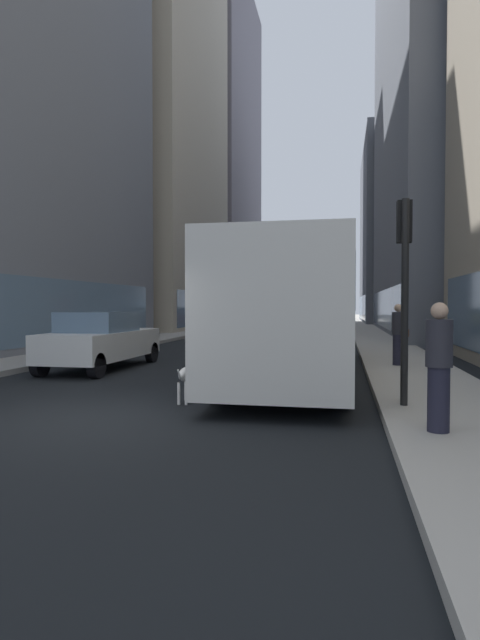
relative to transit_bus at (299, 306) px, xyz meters
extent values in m
plane|color=black|center=(-2.80, 29.25, -1.78)|extent=(120.00, 120.00, 0.00)
cube|color=gray|center=(-8.50, 29.25, -1.70)|extent=(2.40, 110.00, 0.15)
cube|color=#ADA89E|center=(2.90, 29.25, -1.70)|extent=(2.40, 110.00, 0.15)
cube|color=slate|center=(-9.40, 2.20, -0.18)|extent=(0.08, 21.50, 2.40)
cube|color=#B2A893|center=(-14.70, 23.73, 14.15)|extent=(11.54, 15.04, 31.85)
cube|color=slate|center=(-8.95, 23.73, -0.18)|extent=(0.08, 13.54, 2.40)
cube|color=slate|center=(-14.70, 41.04, 16.30)|extent=(11.79, 17.35, 36.16)
cube|color=slate|center=(-8.82, 41.04, -0.18)|extent=(0.08, 15.62, 2.40)
cube|color=slate|center=(9.10, 20.82, 16.34)|extent=(10.74, 23.74, 36.23)
cube|color=slate|center=(3.75, 20.82, -0.18)|extent=(0.08, 21.37, 2.40)
cube|color=slate|center=(9.10, 41.99, 7.34)|extent=(11.90, 17.58, 18.24)
cube|color=slate|center=(3.17, 41.99, -0.18)|extent=(0.08, 15.82, 2.40)
cube|color=silver|center=(0.00, -0.01, -0.10)|extent=(2.55, 11.50, 2.75)
cube|color=slate|center=(0.00, -0.01, 0.39)|extent=(2.57, 11.04, 0.90)
cube|color=black|center=(0.00, 5.69, -1.23)|extent=(2.55, 0.16, 0.44)
cylinder|color=black|center=(-1.12, 3.54, -1.28)|extent=(0.30, 1.00, 1.00)
cylinder|color=black|center=(1.13, 3.54, -1.28)|extent=(0.30, 1.00, 1.00)
cylinder|color=black|center=(-1.12, -4.16, -1.28)|extent=(0.30, 1.00, 1.00)
cylinder|color=black|center=(1.13, -4.16, -1.28)|extent=(0.30, 1.00, 1.00)
cube|color=silver|center=(-1.45, 5.14, 0.72)|extent=(0.08, 0.24, 0.40)
cube|color=#4C6BB7|center=(-1.60, 38.14, -1.08)|extent=(1.76, 4.10, 0.75)
cube|color=slate|center=(-1.60, 37.93, -0.43)|extent=(1.62, 1.85, 0.55)
cylinder|color=black|center=(-2.37, 39.77, -1.46)|extent=(0.22, 0.64, 0.64)
cylinder|color=black|center=(-0.83, 39.77, -1.46)|extent=(0.22, 0.64, 0.64)
cylinder|color=black|center=(-2.37, 36.50, -1.46)|extent=(0.22, 0.64, 0.64)
cylinder|color=black|center=(-0.83, 36.50, -1.46)|extent=(0.22, 0.64, 0.64)
cube|color=slate|center=(-4.00, 20.95, -1.08)|extent=(1.79, 4.53, 0.75)
cube|color=slate|center=(-4.00, 20.72, -0.43)|extent=(1.64, 2.04, 0.55)
cylinder|color=black|center=(-4.78, 22.80, -1.46)|extent=(0.22, 0.64, 0.64)
cylinder|color=black|center=(-3.22, 22.80, -1.46)|extent=(0.22, 0.64, 0.64)
cylinder|color=black|center=(-4.78, 19.09, -1.46)|extent=(0.22, 0.64, 0.64)
cylinder|color=black|center=(-3.22, 19.09, -1.46)|extent=(0.22, 0.64, 0.64)
cube|color=yellow|center=(-1.60, 31.21, -1.08)|extent=(1.79, 4.56, 0.75)
cube|color=slate|center=(-1.60, 30.99, -0.43)|extent=(1.64, 2.05, 0.55)
cylinder|color=black|center=(-2.38, 33.08, -1.46)|extent=(0.22, 0.64, 0.64)
cylinder|color=black|center=(-0.82, 33.08, -1.46)|extent=(0.22, 0.64, 0.64)
cylinder|color=black|center=(-2.38, 29.35, -1.46)|extent=(0.22, 0.64, 0.64)
cylinder|color=black|center=(-0.82, 29.35, -1.46)|extent=(0.22, 0.64, 0.64)
cube|color=red|center=(-5.60, 27.24, -1.08)|extent=(1.86, 4.33, 0.75)
cube|color=slate|center=(-5.60, 27.02, -0.43)|extent=(1.71, 1.95, 0.55)
cylinder|color=black|center=(-6.42, 28.99, -1.46)|extent=(0.22, 0.64, 0.64)
cylinder|color=black|center=(-4.78, 28.99, -1.46)|extent=(0.22, 0.64, 0.64)
cylinder|color=black|center=(-6.42, 25.49, -1.46)|extent=(0.22, 0.64, 0.64)
cylinder|color=black|center=(-4.78, 25.49, -1.46)|extent=(0.22, 0.64, 0.64)
cube|color=black|center=(-1.60, 23.19, -1.08)|extent=(1.84, 4.63, 0.75)
cube|color=slate|center=(-1.60, 22.96, -0.43)|extent=(1.69, 2.08, 0.55)
cylinder|color=black|center=(-2.41, 25.09, -1.46)|extent=(0.22, 0.64, 0.64)
cylinder|color=black|center=(-0.79, 25.09, -1.46)|extent=(0.22, 0.64, 0.64)
cylinder|color=black|center=(-2.41, 21.29, -1.46)|extent=(0.22, 0.64, 0.64)
cylinder|color=black|center=(-0.79, 21.29, -1.46)|extent=(0.22, 0.64, 0.64)
cube|color=silver|center=(-5.60, 0.18, -1.08)|extent=(1.76, 4.55, 0.75)
cube|color=slate|center=(-5.60, -0.05, -0.43)|extent=(1.62, 2.05, 0.55)
cylinder|color=black|center=(-6.37, 2.04, -1.46)|extent=(0.22, 0.64, 0.64)
cylinder|color=black|center=(-4.83, 2.04, -1.46)|extent=(0.22, 0.64, 0.64)
cylinder|color=black|center=(-6.37, -1.68, -1.46)|extent=(0.22, 0.64, 0.64)
cylinder|color=black|center=(-4.83, -1.68, -1.46)|extent=(0.22, 0.64, 0.64)
cube|color=#A51919|center=(-1.60, 15.89, -0.28)|extent=(2.30, 2.00, 2.10)
cube|color=silver|center=(-1.60, 12.14, -0.03)|extent=(2.30, 5.50, 2.60)
cylinder|color=black|center=(-2.61, 15.89, -1.33)|extent=(0.28, 0.90, 0.90)
cylinder|color=black|center=(-0.59, 15.89, -1.33)|extent=(0.28, 0.90, 0.90)
cylinder|color=black|center=(-2.61, 10.39, -1.33)|extent=(0.28, 0.90, 0.90)
cylinder|color=black|center=(-0.59, 10.39, -1.33)|extent=(0.28, 0.90, 0.90)
ellipsoid|color=white|center=(-1.74, -4.23, -1.25)|extent=(0.22, 0.60, 0.26)
sphere|color=white|center=(-1.74, -3.85, -1.16)|extent=(0.20, 0.20, 0.20)
sphere|color=black|center=(-1.80, -3.83, -1.14)|extent=(0.07, 0.07, 0.07)
sphere|color=black|center=(-1.68, -3.83, -1.14)|extent=(0.07, 0.07, 0.07)
cylinder|color=white|center=(-1.74, -4.63, -1.20)|extent=(0.03, 0.16, 0.19)
cylinder|color=white|center=(-1.81, -4.02, -1.58)|extent=(0.06, 0.06, 0.40)
cylinder|color=white|center=(-1.67, -4.02, -1.58)|extent=(0.06, 0.06, 0.40)
cylinder|color=white|center=(-1.81, -4.44, -1.58)|extent=(0.06, 0.06, 0.40)
cylinder|color=white|center=(-1.67, -4.44, -1.58)|extent=(0.06, 0.06, 0.40)
sphere|color=black|center=(-1.69, -4.13, -1.21)|extent=(0.04, 0.04, 0.04)
sphere|color=black|center=(-1.80, -4.31, -1.23)|extent=(0.04, 0.04, 0.04)
sphere|color=black|center=(-1.72, -4.41, -1.19)|extent=(0.04, 0.04, 0.04)
cylinder|color=#1E1E2D|center=(2.61, 1.42, -1.20)|extent=(0.28, 0.28, 0.85)
cylinder|color=#26262D|center=(2.61, 1.42, -0.47)|extent=(0.34, 0.34, 0.62)
sphere|color=tan|center=(2.61, 1.42, -0.05)|extent=(0.22, 0.22, 0.22)
cube|color=#59331E|center=(2.83, 1.42, -0.73)|extent=(0.12, 0.24, 0.20)
cylinder|color=#1E1E2D|center=(2.33, -6.27, -1.20)|extent=(0.28, 0.28, 0.85)
cylinder|color=#26262D|center=(2.33, -6.27, -0.47)|extent=(0.34, 0.34, 0.62)
sphere|color=tan|center=(2.33, -6.27, -0.05)|extent=(0.22, 0.22, 0.22)
cylinder|color=black|center=(2.10, -4.50, 0.07)|extent=(0.12, 0.12, 3.40)
cube|color=black|center=(2.10, -4.32, 1.42)|extent=(0.24, 0.20, 0.70)
sphere|color=red|center=(2.10, -4.21, 1.64)|extent=(0.11, 0.11, 0.11)
sphere|color=orange|center=(2.10, -4.21, 1.42)|extent=(0.11, 0.11, 0.11)
sphere|color=green|center=(2.10, -4.21, 1.20)|extent=(0.11, 0.11, 0.11)
camera|label=1|loc=(1.09, -13.30, 0.02)|focal=28.79mm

